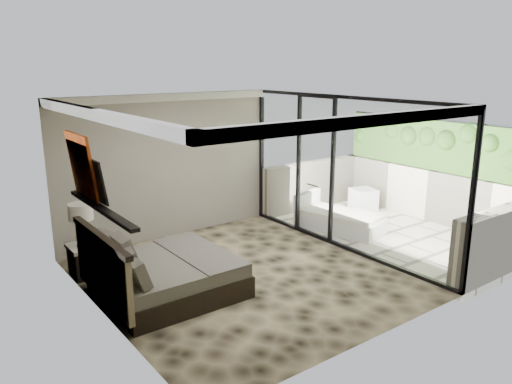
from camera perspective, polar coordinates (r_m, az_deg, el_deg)
floor at (r=8.17m, az=-1.49°, el=-9.64°), size 5.00×5.00×0.00m
ceiling at (r=7.48m, az=-1.64°, el=10.27°), size 4.50×5.00×0.02m
back_wall at (r=9.80m, az=-9.97°, el=2.85°), size 4.50×0.02×2.80m
left_wall at (r=6.73m, az=-17.40°, el=-2.95°), size 0.02×5.00×2.80m
glass_wall at (r=9.15m, az=10.06°, el=2.02°), size 0.08×5.00×2.80m
terrace_slab at (r=10.64m, az=15.31°, el=-4.68°), size 3.00×5.00×0.12m
parapet_far at (r=11.53m, az=19.69°, el=-0.38°), size 0.30×5.00×1.10m
foliage_hedge at (r=11.32m, az=20.16°, el=5.01°), size 0.36×4.60×1.10m
picture_ledge at (r=6.81m, az=-17.27°, el=-1.85°), size 0.12×2.20×0.05m
bed at (r=7.58m, az=-10.76°, el=-9.25°), size 1.96×1.90×1.08m
nightstand at (r=8.58m, az=-18.75°, el=-7.33°), size 0.63×0.63×0.53m
table_lamp at (r=8.34m, az=-19.35°, el=-2.93°), size 0.38×0.38×0.69m
abstract_canvas at (r=7.28m, az=-19.33°, el=2.86°), size 0.13×0.90×0.90m
framed_print at (r=6.93m, az=-17.73°, el=1.17°), size 0.11×0.50×0.60m
ottoman at (r=11.90m, az=12.16°, el=-0.87°), size 0.64×0.64×0.52m
lounger at (r=10.45m, az=9.32°, el=-3.13°), size 1.29×1.91×0.68m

